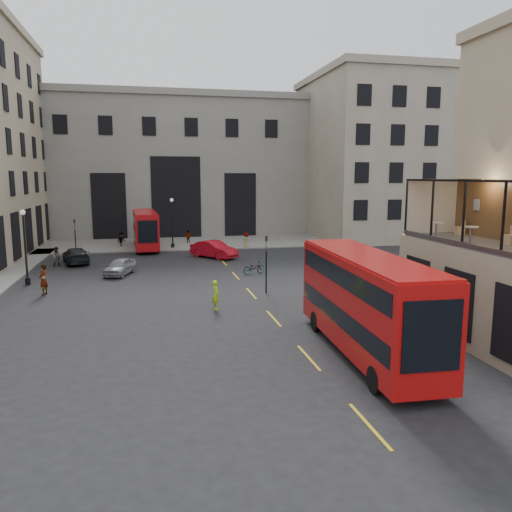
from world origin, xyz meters
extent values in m
plane|color=black|center=(0.00, 0.00, 0.00)|extent=(140.00, 140.00, 0.00)
cube|color=black|center=(4.98, 0.00, 2.00)|extent=(0.08, 9.20, 3.00)
cube|color=beige|center=(6.50, 5.00, 6.05)|extent=(3.00, 0.04, 2.90)
cube|color=black|center=(6.50, 0.00, 7.50)|extent=(3.00, 10.00, 0.04)
cube|color=slate|center=(5.00, 0.00, 4.70)|extent=(0.12, 10.00, 0.18)
cube|color=black|center=(5.00, 0.00, 7.45)|extent=(0.12, 10.00, 0.10)
cube|color=beige|center=(7.92, 3.20, 6.20)|extent=(0.04, 0.45, 0.55)
cylinder|color=#FFD899|center=(7.30, 2.00, 7.45)|extent=(0.12, 0.12, 0.05)
cube|color=tan|center=(6.50, 0.00, 2.25)|extent=(3.00, 11.00, 4.50)
cube|color=slate|center=(6.50, 0.00, 4.55)|extent=(3.00, 10.00, 0.10)
cube|color=gray|center=(-5.00, 48.00, 9.00)|extent=(34.00, 10.00, 18.00)
cube|color=gray|center=(-5.00, 48.00, 17.60)|extent=(35.00, 10.60, 0.80)
cube|color=black|center=(-5.00, 42.96, 5.00)|extent=(6.00, 0.12, 10.00)
cube|color=black|center=(-13.00, 42.96, 4.00)|extent=(4.00, 0.12, 8.00)
cube|color=black|center=(3.00, 42.96, 4.00)|extent=(4.00, 0.12, 8.00)
cube|color=#AB9F8A|center=(20.00, 40.00, 10.00)|extent=(16.00, 18.00, 20.00)
cube|color=#AB9F8A|center=(20.00, 40.00, 19.60)|extent=(16.60, 18.60, 0.80)
cube|color=slate|center=(-6.00, 38.00, 0.06)|extent=(40.00, 12.00, 0.12)
cylinder|color=black|center=(-1.00, 12.00, 1.40)|extent=(0.10, 0.10, 2.80)
imported|color=black|center=(-1.00, 12.00, 3.30)|extent=(0.16, 0.20, 1.00)
cylinder|color=black|center=(-15.00, 28.00, 1.40)|extent=(0.10, 0.10, 2.80)
imported|color=black|center=(-15.00, 28.00, 3.30)|extent=(0.16, 0.20, 1.00)
cylinder|color=black|center=(-17.00, 18.00, 2.50)|extent=(0.14, 0.14, 5.00)
cylinder|color=black|center=(-17.00, 18.00, 0.25)|extent=(0.36, 0.36, 0.50)
sphere|color=silver|center=(-17.00, 18.00, 5.15)|extent=(0.36, 0.36, 0.36)
cylinder|color=black|center=(-6.00, 34.00, 2.50)|extent=(0.14, 0.14, 5.00)
cylinder|color=black|center=(-6.00, 34.00, 0.25)|extent=(0.36, 0.36, 0.50)
sphere|color=silver|center=(-6.00, 34.00, 5.15)|extent=(0.36, 0.36, 0.36)
cube|color=#A80C0B|center=(0.50, -0.07, 2.33)|extent=(2.93, 11.02, 3.87)
cube|color=black|center=(0.50, -0.07, 1.79)|extent=(2.94, 10.42, 0.79)
cube|color=black|center=(0.50, -0.07, 3.53)|extent=(2.94, 10.42, 0.79)
cube|color=#A80C0B|center=(0.50, -0.07, 4.30)|extent=(2.82, 10.79, 0.12)
cylinder|color=black|center=(-0.48, 3.47, 0.50)|extent=(0.32, 1.00, 0.99)
cylinder|color=black|center=(1.76, 3.38, 0.50)|extent=(0.32, 1.00, 0.99)
cylinder|color=black|center=(-0.78, -3.84, 0.50)|extent=(0.32, 1.00, 0.99)
cylinder|color=black|center=(1.46, -3.94, 0.50)|extent=(0.32, 1.00, 0.99)
cube|color=#AB0B0F|center=(-8.80, 34.46, 2.13)|extent=(2.74, 10.06, 3.53)
cube|color=black|center=(-8.80, 34.46, 1.63)|extent=(2.75, 9.52, 0.72)
cube|color=black|center=(-8.80, 34.46, 3.22)|extent=(2.75, 9.52, 0.72)
cube|color=#AB0B0F|center=(-8.80, 34.46, 3.92)|extent=(2.64, 9.86, 0.11)
cylinder|color=black|center=(-9.96, 37.59, 0.45)|extent=(0.30, 0.92, 0.91)
cylinder|color=black|center=(-7.94, 37.69, 0.45)|extent=(0.30, 0.92, 0.91)
cylinder|color=black|center=(-9.64, 30.92, 0.45)|extent=(0.30, 0.92, 0.91)
cylinder|color=black|center=(-7.62, 31.02, 0.45)|extent=(0.30, 0.92, 0.91)
imported|color=gray|center=(-10.76, 20.35, 0.65)|extent=(2.74, 4.12, 1.30)
imported|color=#A80A17|center=(-2.52, 26.95, 0.81)|extent=(4.37, 4.89, 1.61)
imported|color=black|center=(-14.83, 26.47, 0.70)|extent=(3.02, 5.15, 1.40)
imported|color=gray|center=(-0.45, 18.47, 0.49)|extent=(1.99, 1.22, 0.98)
imported|color=#B2E418|center=(-4.81, 8.58, 0.86)|extent=(0.41, 0.63, 1.71)
imported|color=gray|center=(-16.22, 25.49, 0.82)|extent=(0.81, 0.64, 1.65)
imported|color=gray|center=(-11.38, 36.07, 0.81)|extent=(1.16, 1.17, 1.62)
imported|color=gray|center=(-4.10, 37.18, 0.78)|extent=(0.99, 0.69, 1.55)
imported|color=gray|center=(1.73, 32.80, 0.82)|extent=(0.86, 0.95, 1.63)
imported|color=gray|center=(-15.27, 14.58, 0.99)|extent=(0.66, 0.83, 1.98)
cylinder|color=beige|center=(5.53, 0.20, 5.42)|extent=(0.67, 0.67, 0.04)
cylinder|color=slate|center=(5.53, 0.20, 5.02)|extent=(0.09, 0.09, 0.79)
cylinder|color=slate|center=(5.53, 0.20, 4.62)|extent=(0.49, 0.49, 0.03)
cylinder|color=silver|center=(5.47, 2.82, 5.37)|extent=(0.63, 0.63, 0.04)
cylinder|color=slate|center=(5.47, 2.82, 4.99)|extent=(0.08, 0.08, 0.74)
cylinder|color=slate|center=(5.47, 2.82, 4.62)|extent=(0.46, 0.46, 0.03)
cube|color=tan|center=(7.36, -0.10, 4.83)|extent=(0.48, 0.48, 0.45)
cube|color=tan|center=(7.52, 3.87, 4.81)|extent=(0.46, 0.46, 0.42)
cube|color=tan|center=(7.70, 3.84, 5.21)|extent=(0.11, 0.39, 0.37)
camera|label=1|loc=(-8.48, -19.33, 7.65)|focal=35.00mm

